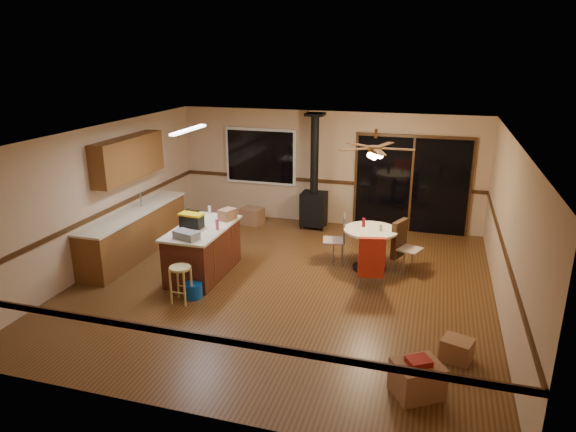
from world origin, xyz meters
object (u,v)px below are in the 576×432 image
at_px(chair_near, 371,257).
at_px(toolbox_grey, 186,235).
at_px(toolbox_black, 192,221).
at_px(box_corner_a, 417,379).
at_px(kitchen_island, 203,251).
at_px(chair_left, 339,234).
at_px(box_corner_b, 457,350).
at_px(dining_table, 370,242).
at_px(chair_right, 400,239).
at_px(bar_stool, 181,284).
at_px(blue_bucket, 193,290).
at_px(wood_stove, 314,197).
at_px(box_under_window, 252,216).

bearing_deg(chair_near, toolbox_grey, -164.83).
xyz_separation_m(toolbox_black, box_corner_a, (4.05, -2.38, -0.80)).
distance_m(kitchen_island, toolbox_grey, 0.80).
height_order(toolbox_grey, chair_left, toolbox_grey).
xyz_separation_m(kitchen_island, box_corner_a, (3.88, -2.43, -0.25)).
bearing_deg(chair_left, box_corner_b, -52.74).
distance_m(dining_table, chair_right, 0.55).
xyz_separation_m(bar_stool, dining_table, (2.72, 2.18, 0.23)).
height_order(bar_stool, chair_near, chair_near).
xyz_separation_m(chair_left, chair_near, (0.73, -1.00, 0.01)).
xyz_separation_m(toolbox_black, blue_bucket, (0.40, -0.85, -0.89)).
bearing_deg(kitchen_island, wood_stove, 66.91).
xyz_separation_m(wood_stove, box_under_window, (-1.44, -0.13, -0.54)).
bearing_deg(chair_near, chair_left, 126.22).
bearing_deg(blue_bucket, box_corner_b, -9.17).
distance_m(kitchen_island, dining_table, 3.04).
distance_m(wood_stove, chair_left, 2.09).
bearing_deg(chair_left, chair_right, -0.02).
xyz_separation_m(bar_stool, chair_right, (3.25, 2.30, 0.29)).
bearing_deg(chair_near, box_corner_b, -52.17).
relative_size(chair_right, box_under_window, 1.47).
bearing_deg(box_corner_b, kitchen_island, 160.19).
distance_m(chair_right, box_corner_b, 2.96).
xyz_separation_m(toolbox_black, chair_near, (3.15, 0.24, -0.41)).
relative_size(toolbox_black, blue_bucket, 1.33).
relative_size(chair_left, box_under_window, 1.08).
relative_size(wood_stove, box_corner_a, 4.68).
height_order(toolbox_black, box_under_window, toolbox_black).
distance_m(toolbox_black, dining_table, 3.25).
bearing_deg(kitchen_island, box_corner_a, -32.06).
relative_size(blue_bucket, dining_table, 0.30).
height_order(blue_bucket, box_corner_a, box_corner_a).
distance_m(bar_stool, box_corner_a, 3.98).
distance_m(chair_right, box_corner_a, 3.68).
distance_m(blue_bucket, chair_near, 3.00).
relative_size(toolbox_black, chair_left, 0.77).
distance_m(kitchen_island, chair_left, 2.55).
distance_m(toolbox_black, bar_stool, 1.30).
height_order(kitchen_island, chair_near, chair_near).
xyz_separation_m(toolbox_black, box_under_window, (0.03, 2.96, -0.82)).
bearing_deg(wood_stove, blue_bucket, -105.11).
distance_m(box_under_window, box_corner_a, 6.69).
relative_size(toolbox_black, dining_table, 0.40).
bearing_deg(chair_right, box_under_window, 153.94).
bearing_deg(bar_stool, dining_table, 38.74).
height_order(wood_stove, chair_right, wood_stove).
height_order(toolbox_black, box_corner_b, toolbox_black).
bearing_deg(box_under_window, box_corner_b, -44.95).
bearing_deg(toolbox_grey, box_corner_b, -12.46).
relative_size(box_corner_a, box_corner_b, 1.44).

